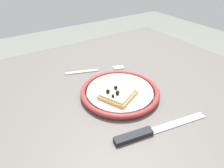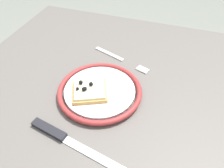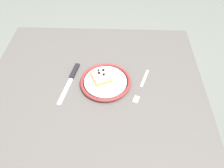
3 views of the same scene
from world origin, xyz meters
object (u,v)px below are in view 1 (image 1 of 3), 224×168
(pizza_slice_near, at_px, (118,94))
(knife, at_px, (147,132))
(dining_table, at_px, (138,122))
(plate, at_px, (120,92))
(fork, at_px, (96,70))

(pizza_slice_near, distance_m, knife, 0.14)
(dining_table, bearing_deg, pizza_slice_near, -115.95)
(plate, xyz_separation_m, knife, (0.15, -0.03, -0.01))
(dining_table, distance_m, plate, 0.12)
(plate, bearing_deg, dining_table, 37.99)
(fork, bearing_deg, pizza_slice_near, -10.11)
(pizza_slice_near, bearing_deg, dining_table, 64.05)
(pizza_slice_near, height_order, knife, pizza_slice_near)
(dining_table, height_order, pizza_slice_near, pizza_slice_near)
(dining_table, xyz_separation_m, knife, (0.11, -0.07, 0.10))
(plate, height_order, knife, plate)
(plate, distance_m, fork, 0.16)
(pizza_slice_near, height_order, fork, pizza_slice_near)
(pizza_slice_near, bearing_deg, plate, 132.90)
(knife, height_order, fork, knife)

